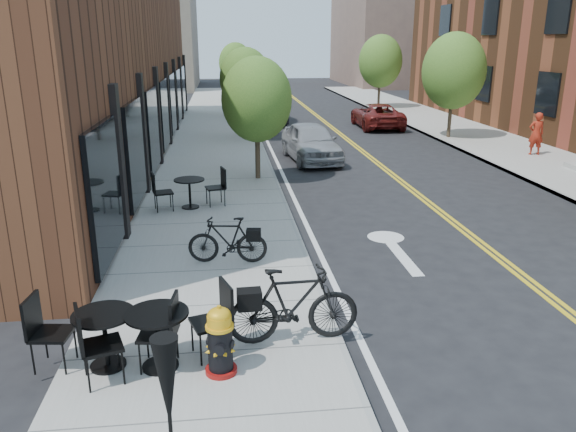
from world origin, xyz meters
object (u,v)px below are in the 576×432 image
parked_car_a (311,142)px  pedestrian (536,134)px  parked_car_far (377,115)px  bicycle_left (227,240)px  bicycle_right (293,305)px  bistro_set_b (158,332)px  patio_umbrella (168,397)px  parked_car_c (259,96)px  bistro_set_c (190,189)px  bistro_set_a (105,332)px  fire_hydrant (220,341)px  parked_car_b (268,108)px

parked_car_a → pedestrian: size_ratio=2.57×
parked_car_far → parked_car_a: bearing=60.6°
bicycle_left → bicycle_right: (0.92, -3.19, 0.11)m
bistro_set_b → pedestrian: 18.63m
patio_umbrella → parked_car_c: bearing=84.9°
bicycle_left → bistro_set_c: bistro_set_c is taller
bistro_set_b → parked_car_c: (3.43, 30.99, 0.16)m
patio_umbrella → bicycle_right: bearing=65.8°
bistro_set_a → parked_car_c: bearing=89.0°
fire_hydrant → bistro_set_a: 1.57m
bistro_set_a → fire_hydrant: bearing=-5.3°
bicycle_left → parked_car_far: (7.96, 18.10, 0.04)m
bistro_set_c → patio_umbrella: size_ratio=0.97×
bistro_set_c → parked_car_a: size_ratio=0.46×
bistro_set_a → bistro_set_c: (0.74, 7.56, -0.01)m
parked_car_far → bistro_set_a: bearing=67.4°
parked_car_a → parked_car_far: bearing=53.7°
parked_car_c → parked_car_b: bearing=-87.6°
bistro_set_c → parked_car_a: 7.50m
parked_car_b → parked_car_c: size_ratio=0.89×
bicycle_left → patio_umbrella: patio_umbrella is taller
bicycle_left → parked_car_c: 27.43m
bicycle_left → bistro_set_b: size_ratio=0.78×
parked_car_a → parked_car_far: (4.70, 7.91, -0.08)m
bistro_set_a → pedestrian: pedestrian is taller
parked_car_far → bistro_set_c: bearing=59.1°
bicycle_left → parked_car_b: bearing=-179.2°
bistro_set_a → bistro_set_b: 0.72m
bicycle_left → parked_car_far: size_ratio=0.35×
parked_car_far → parked_car_b: bearing=-23.4°
bicycle_left → patio_umbrella: (-0.54, -6.43, 0.95)m
bicycle_left → parked_car_b: (2.49, 20.63, 0.23)m
bicycle_left → bistro_set_c: (-0.94, 3.98, 0.03)m
bicycle_left → parked_car_c: bearing=-177.5°
bicycle_left → pedestrian: (11.95, 9.75, 0.34)m
bicycle_left → parked_car_a: parked_car_a is taller
parked_car_a → parked_car_c: bearing=87.1°
fire_hydrant → parked_car_b: parked_car_b is taller
parked_car_a → bistro_set_c: bearing=-129.6°
bicycle_right → bistro_set_c: size_ratio=1.01×
bicycle_left → pedestrian: size_ratio=0.97×
fire_hydrant → pedestrian: (12.09, 13.65, 0.35)m
bistro_set_a → bistro_set_c: bearing=91.1°
parked_car_b → parked_car_c: bearing=89.5°
fire_hydrant → pedestrian: size_ratio=0.60×
bicycle_left → bistro_set_b: bistro_set_b is taller
bicycle_left → parked_car_b: parked_car_b is taller
bicycle_left → parked_car_far: 19.78m
pedestrian → parked_car_far: bearing=-58.9°
bistro_set_c → bistro_set_a: bearing=-109.4°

